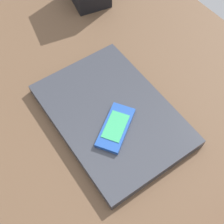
{
  "coord_description": "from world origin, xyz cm",
  "views": [
    {
      "loc": [
        -33.48,
        21.34,
        58.58
      ],
      "look_at": [
        -5.63,
        1.77,
        5.0
      ],
      "focal_mm": 49.15,
      "sensor_mm": 36.0,
      "label": 1
    }
  ],
  "objects": [
    {
      "name": "desk_surface",
      "position": [
        0.0,
        0.0,
        1.5
      ],
      "size": [
        120.0,
        80.0,
        3.0
      ],
      "primitive_type": "cube",
      "color": "brown",
      "rests_on": "ground"
    },
    {
      "name": "laptop_closed",
      "position": [
        -5.63,
        1.77,
        4.03
      ],
      "size": [
        32.12,
        22.67,
        2.05
      ],
      "primitive_type": "cube",
      "rotation": [
        0.0,
        0.0,
        -0.01
      ],
      "color": "#33353D",
      "rests_on": "desk_surface"
    },
    {
      "name": "cell_phone_on_laptop",
      "position": [
        -9.27,
        3.45,
        5.54
      ],
      "size": [
        9.91,
        11.45,
        1.04
      ],
      "color": "#1E479E",
      "rests_on": "laptop_closed"
    }
  ]
}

